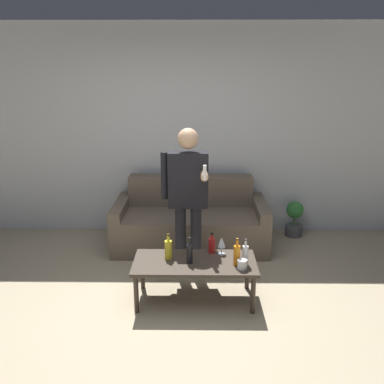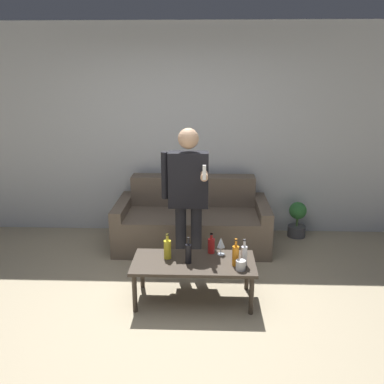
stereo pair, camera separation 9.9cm
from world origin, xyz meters
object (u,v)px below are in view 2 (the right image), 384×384
object	(u,v)px
person_standing_front	(188,191)
coffee_table	(194,265)
bottle_orange	(244,255)
couch	(192,221)

from	to	relation	value
person_standing_front	coffee_table	bearing A→B (deg)	-82.04
person_standing_front	bottle_orange	bearing A→B (deg)	-48.58
couch	person_standing_front	distance (m)	1.04
couch	coffee_table	xyz separation A→B (m)	(0.06, -1.38, 0.06)
bottle_orange	person_standing_front	bearing A→B (deg)	131.42
coffee_table	person_standing_front	xyz separation A→B (m)	(-0.08, 0.55, 0.56)
coffee_table	couch	bearing A→B (deg)	92.54
bottle_orange	couch	bearing A→B (deg)	109.94
person_standing_front	couch	bearing A→B (deg)	88.93
coffee_table	person_standing_front	world-z (taller)	person_standing_front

